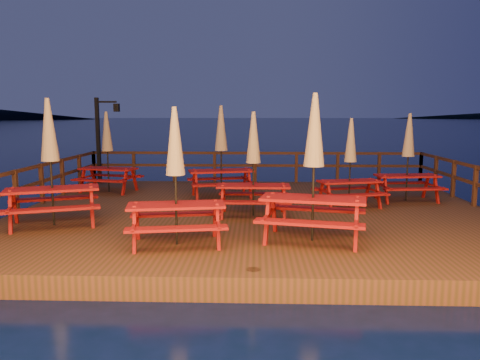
{
  "coord_description": "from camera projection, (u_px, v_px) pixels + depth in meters",
  "views": [
    {
      "loc": [
        0.04,
        -11.77,
        2.87
      ],
      "look_at": [
        -0.4,
        0.6,
        1.09
      ],
      "focal_mm": 35.0,
      "sensor_mm": 36.0,
      "label": 1
    }
  ],
  "objects": [
    {
      "name": "railing",
      "position": [
        255.0,
        172.0,
        13.65
      ],
      "size": [
        11.8,
        9.75,
        1.1
      ],
      "color": "#351A11",
      "rests_on": "deck"
    },
    {
      "name": "picnic_table_0",
      "position": [
        350.0,
        161.0,
        12.25
      ],
      "size": [
        1.91,
        1.7,
        2.34
      ],
      "rotation": [
        0.0,
        0.0,
        0.25
      ],
      "color": "maroon",
      "rests_on": "deck"
    },
    {
      "name": "ground",
      "position": [
        255.0,
        225.0,
        12.06
      ],
      "size": [
        500.0,
        500.0,
        0.0
      ],
      "primitive_type": "plane",
      "color": "black",
      "rests_on": "ground"
    },
    {
      "name": "picnic_table_1",
      "position": [
        107.0,
        151.0,
        14.6
      ],
      "size": [
        2.03,
        1.79,
        2.51
      ],
      "rotation": [
        0.0,
        0.0,
        -0.22
      ],
      "color": "maroon",
      "rests_on": "deck"
    },
    {
      "name": "picnic_table_7",
      "position": [
        176.0,
        174.0,
        8.69
      ],
      "size": [
        2.04,
        1.78,
        2.59
      ],
      "rotation": [
        0.0,
        0.0,
        0.17
      ],
      "color": "maroon",
      "rests_on": "deck"
    },
    {
      "name": "picnic_table_2",
      "position": [
        314.0,
        165.0,
        8.92
      ],
      "size": [
        2.3,
        2.03,
        2.84
      ],
      "rotation": [
        0.0,
        0.0,
        -0.22
      ],
      "color": "maroon",
      "rests_on": "deck"
    },
    {
      "name": "deck_piles",
      "position": [
        255.0,
        236.0,
        12.1
      ],
      "size": [
        11.44,
        9.44,
        1.4
      ],
      "color": "#351A11",
      "rests_on": "ground"
    },
    {
      "name": "picnic_table_4",
      "position": [
        408.0,
        156.0,
        13.08
      ],
      "size": [
        1.86,
        1.59,
        2.46
      ],
      "rotation": [
        0.0,
        0.0,
        0.11
      ],
      "color": "maroon",
      "rests_on": "deck"
    },
    {
      "name": "picnic_table_5",
      "position": [
        221.0,
        150.0,
        13.65
      ],
      "size": [
        2.19,
        1.95,
        2.68
      ],
      "rotation": [
        0.0,
        0.0,
        0.25
      ],
      "color": "maroon",
      "rests_on": "deck"
    },
    {
      "name": "picnic_table_6",
      "position": [
        50.0,
        160.0,
        10.17
      ],
      "size": [
        2.39,
        2.19,
        2.79
      ],
      "rotation": [
        0.0,
        0.0,
        0.36
      ],
      "color": "maroon",
      "rests_on": "deck"
    },
    {
      "name": "picnic_table_3",
      "position": [
        253.0,
        162.0,
        11.17
      ],
      "size": [
        1.75,
        1.44,
        2.5
      ],
      "rotation": [
        0.0,
        0.0,
        -0.0
      ],
      "color": "maroon",
      "rests_on": "deck"
    },
    {
      "name": "deck",
      "position": [
        255.0,
        218.0,
        12.03
      ],
      "size": [
        12.0,
        10.0,
        0.4
      ],
      "primitive_type": "cube",
      "color": "#412E15",
      "rests_on": "ground"
    },
    {
      "name": "lamp_post",
      "position": [
        102.0,
        132.0,
        16.43
      ],
      "size": [
        0.85,
        0.18,
        3.0
      ],
      "color": "black",
      "rests_on": "deck"
    }
  ]
}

